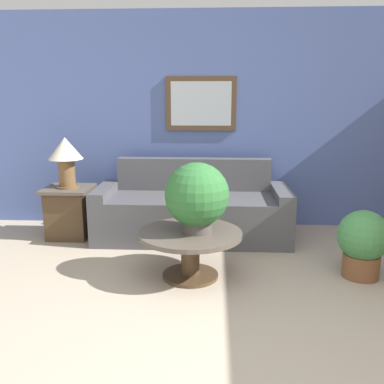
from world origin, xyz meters
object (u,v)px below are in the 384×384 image
(coffee_table, at_px, (190,244))
(couch_main, at_px, (193,212))
(potted_plant_on_table, at_px, (197,196))
(potted_plant_floor, at_px, (363,242))
(side_table, at_px, (69,211))
(table_lamp, at_px, (66,155))

(coffee_table, bearing_deg, couch_main, 91.97)
(potted_plant_on_table, bearing_deg, potted_plant_floor, 3.25)
(couch_main, height_order, side_table, couch_main)
(table_lamp, relative_size, potted_plant_on_table, 0.92)
(coffee_table, xyz_separation_m, potted_plant_floor, (1.55, 0.09, 0.02))
(table_lamp, bearing_deg, coffee_table, -36.13)
(potted_plant_floor, bearing_deg, table_lamp, 161.89)
(coffee_table, bearing_deg, potted_plant_on_table, 0.99)
(potted_plant_floor, bearing_deg, couch_main, 146.98)
(coffee_table, relative_size, table_lamp, 1.62)
(table_lamp, bearing_deg, side_table, 0.00)
(couch_main, xyz_separation_m, potted_plant_floor, (1.58, -1.03, 0.03))
(coffee_table, height_order, potted_plant_floor, potted_plant_floor)
(table_lamp, height_order, potted_plant_floor, table_lamp)
(couch_main, xyz_separation_m, table_lamp, (-1.43, -0.04, 0.66))
(side_table, height_order, potted_plant_on_table, potted_plant_on_table)
(table_lamp, bearing_deg, potted_plant_floor, -18.11)
(couch_main, xyz_separation_m, potted_plant_on_table, (0.10, -1.11, 0.45))
(coffee_table, height_order, table_lamp, table_lamp)
(potted_plant_on_table, bearing_deg, couch_main, 94.93)
(side_table, xyz_separation_m, table_lamp, (-0.00, 0.00, 0.66))
(coffee_table, relative_size, side_table, 1.58)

